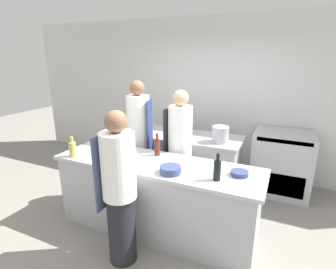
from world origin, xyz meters
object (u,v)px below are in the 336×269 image
bottle_vinegar (135,162)px  bottle_cooking_oil (217,170)px  chef_at_prep_near (120,190)px  bottle_olive_oil (73,149)px  chef_at_pass_far (180,151)px  bottle_wine (157,147)px  bowl_prep_small (170,170)px  oven_range (281,162)px  stockpot (220,134)px  chef_at_stove (139,141)px  bottle_sauce (130,150)px  bowl_mixing_large (239,173)px

bottle_vinegar → bottle_cooking_oil: size_ratio=0.72×
chef_at_prep_near → bottle_olive_oil: chef_at_prep_near is taller
chef_at_pass_far → bottle_wine: chef_at_pass_far is taller
bottle_olive_oil → bottle_vinegar: bearing=-0.0°
bowl_prep_small → bottle_vinegar: bearing=-169.9°
oven_range → stockpot: size_ratio=4.11×
oven_range → chef_at_prep_near: chef_at_prep_near is taller
bottle_vinegar → bottle_cooking_oil: bottle_cooking_oil is taller
chef_at_stove → chef_at_pass_far: (0.66, -0.02, -0.05)m
bottle_olive_oil → chef_at_pass_far: bearing=37.5°
bottle_olive_oil → bottle_vinegar: 0.92m
chef_at_stove → oven_range: bearing=104.1°
chef_at_stove → bottle_sauce: size_ratio=9.05×
stockpot → bottle_sauce: bearing=-132.1°
bottle_cooking_oil → bottle_sauce: (-1.17, 0.20, -0.04)m
chef_at_pass_far → bottle_olive_oil: chef_at_pass_far is taller
bottle_cooking_oil → bottle_sauce: size_ratio=1.45×
chef_at_pass_far → bottle_cooking_oil: (0.70, -0.73, 0.16)m
bowl_prep_small → stockpot: (0.23, 1.26, 0.08)m
bowl_prep_small → bottle_wine: bearing=131.8°
bottle_vinegar → bowl_mixing_large: 1.13m
bottle_cooking_oil → chef_at_stove: bearing=151.1°
oven_range → chef_at_pass_far: 1.76m
bottle_olive_oil → bottle_cooking_oil: bottle_cooking_oil is taller
oven_range → chef_at_pass_far: bearing=-138.8°
chef_at_stove → stockpot: size_ratio=7.47×
oven_range → stockpot: (-0.86, -0.65, 0.54)m
bottle_sauce → bottle_wine: bearing=28.0°
chef_at_prep_near → chef_at_stove: bearing=22.0°
oven_range → bottle_wine: 2.15m
oven_range → bottle_cooking_oil: bearing=-107.6°
chef_at_prep_near → chef_at_stove: (-0.50, 1.22, 0.08)m
chef_at_prep_near → bowl_mixing_large: size_ratio=8.90×
bottle_cooking_oil → bowl_prep_small: size_ratio=1.24×
stockpot → chef_at_pass_far: bearing=-132.3°
chef_at_prep_near → bottle_olive_oil: 1.02m
bottle_wine → bowl_prep_small: bottle_wine is taller
chef_at_pass_far → bottle_sauce: 0.72m
bowl_mixing_large → bowl_prep_small: 0.73m
bottle_olive_oil → bottle_sauce: bottle_olive_oil is taller
chef_at_prep_near → bottle_cooking_oil: bearing=-61.6°
chef_at_pass_far → stockpot: bearing=-28.0°
bottle_wine → bowl_mixing_large: bottle_wine is taller
bottle_wine → oven_range: bearing=45.7°
chef_at_prep_near → bottle_olive_oil: bearing=69.3°
chef_at_stove → bottle_olive_oil: size_ratio=6.99×
bottle_cooking_oil → stockpot: bottle_cooking_oil is taller
bowl_mixing_large → stockpot: bearing=114.6°
bottle_sauce → bowl_prep_small: 0.72m
chef_at_stove → bottle_cooking_oil: 1.56m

